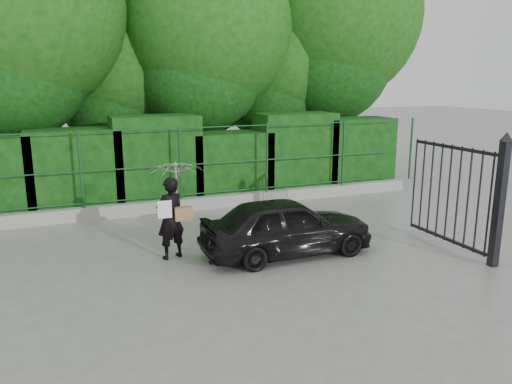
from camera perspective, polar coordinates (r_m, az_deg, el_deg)
name	(u,v)px	position (r m, az deg, el deg)	size (l,w,h in m)	color
ground	(223,279)	(8.35, -3.82, -9.90)	(80.00, 80.00, 0.00)	gray
kerb	(166,206)	(12.45, -10.28, -1.63)	(14.00, 0.25, 0.30)	#9E9E99
fence	(173,164)	(12.28, -9.47, 3.22)	(14.13, 0.06, 1.80)	#16431F
hedge	(157,164)	(13.23, -11.25, 3.16)	(14.20, 1.20, 2.30)	black
trees	(175,29)	(15.53, -9.21, 17.89)	(17.10, 6.15, 8.08)	black
gate	(478,195)	(9.80, 24.03, -0.26)	(0.22, 2.33, 2.36)	black
woman	(175,194)	(9.11, -9.21, -0.25)	(0.99, 1.01, 1.78)	black
car	(287,226)	(9.29, 3.52, -3.91)	(1.29, 3.21, 1.09)	black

